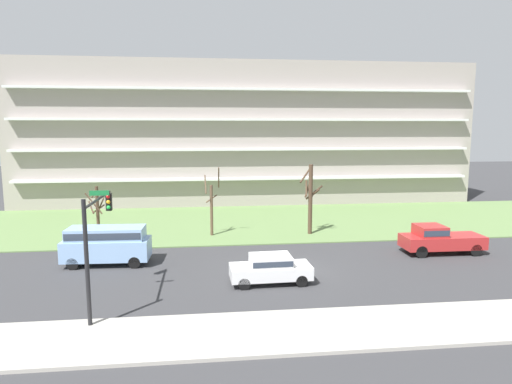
{
  "coord_description": "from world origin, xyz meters",
  "views": [
    {
      "loc": [
        -4.75,
        -25.2,
        8.41
      ],
      "look_at": [
        -1.14,
        6.0,
        3.9
      ],
      "focal_mm": 31.35,
      "sensor_mm": 36.0,
      "label": 1
    }
  ],
  "objects_px": {
    "tree_center": "(310,197)",
    "traffic_signal_mast": "(96,230)",
    "sedan_white_near_left": "(270,268)",
    "van_blue_center_left": "(107,243)",
    "tree_far_left": "(97,211)",
    "tree_left": "(212,206)",
    "pickup_red_center_right": "(439,239)"
  },
  "relations": [
    {
      "from": "tree_center",
      "to": "sedan_white_near_left",
      "type": "height_order",
      "value": "tree_center"
    },
    {
      "from": "sedan_white_near_left",
      "to": "traffic_signal_mast",
      "type": "xyz_separation_m",
      "value": [
        -8.4,
        -2.75,
        2.95
      ]
    },
    {
      "from": "tree_left",
      "to": "sedan_white_near_left",
      "type": "xyz_separation_m",
      "value": [
        2.97,
        -11.17,
        -1.53
      ]
    },
    {
      "from": "tree_left",
      "to": "traffic_signal_mast",
      "type": "height_order",
      "value": "traffic_signal_mast"
    },
    {
      "from": "tree_center",
      "to": "traffic_signal_mast",
      "type": "xyz_separation_m",
      "value": [
        -13.17,
        -13.57,
        0.83
      ]
    },
    {
      "from": "sedan_white_near_left",
      "to": "van_blue_center_left",
      "type": "relative_size",
      "value": 0.84
    },
    {
      "from": "sedan_white_near_left",
      "to": "tree_left",
      "type": "bearing_deg",
      "value": 103.09
    },
    {
      "from": "tree_left",
      "to": "sedan_white_near_left",
      "type": "distance_m",
      "value": 11.66
    },
    {
      "from": "sedan_white_near_left",
      "to": "traffic_signal_mast",
      "type": "bearing_deg",
      "value": -163.67
    },
    {
      "from": "sedan_white_near_left",
      "to": "traffic_signal_mast",
      "type": "height_order",
      "value": "traffic_signal_mast"
    },
    {
      "from": "tree_center",
      "to": "pickup_red_center_right",
      "type": "height_order",
      "value": "tree_center"
    },
    {
      "from": "sedan_white_near_left",
      "to": "tree_center",
      "type": "bearing_deg",
      "value": 64.44
    },
    {
      "from": "traffic_signal_mast",
      "to": "pickup_red_center_right",
      "type": "bearing_deg",
      "value": 19.44
    },
    {
      "from": "tree_far_left",
      "to": "van_blue_center_left",
      "type": "height_order",
      "value": "tree_far_left"
    },
    {
      "from": "tree_far_left",
      "to": "van_blue_center_left",
      "type": "distance_m",
      "value": 6.86
    },
    {
      "from": "tree_center",
      "to": "tree_far_left",
      "type": "bearing_deg",
      "value": 179.32
    },
    {
      "from": "van_blue_center_left",
      "to": "tree_far_left",
      "type": "bearing_deg",
      "value": -70.77
    },
    {
      "from": "traffic_signal_mast",
      "to": "van_blue_center_left",
      "type": "bearing_deg",
      "value": 99.13
    },
    {
      "from": "tree_far_left",
      "to": "pickup_red_center_right",
      "type": "xyz_separation_m",
      "value": [
        23.71,
        -6.51,
        -1.2
      ]
    },
    {
      "from": "pickup_red_center_right",
      "to": "tree_far_left",
      "type": "bearing_deg",
      "value": -14.92
    },
    {
      "from": "tree_far_left",
      "to": "van_blue_center_left",
      "type": "xyz_separation_m",
      "value": [
        2.0,
        -6.51,
        -0.82
      ]
    },
    {
      "from": "tree_far_left",
      "to": "tree_left",
      "type": "distance_m",
      "value": 8.6
    },
    {
      "from": "sedan_white_near_left",
      "to": "tree_far_left",
      "type": "bearing_deg",
      "value": 134.61
    },
    {
      "from": "tree_center",
      "to": "tree_left",
      "type": "bearing_deg",
      "value": 177.39
    },
    {
      "from": "sedan_white_near_left",
      "to": "van_blue_center_left",
      "type": "distance_m",
      "value": 10.58
    },
    {
      "from": "tree_far_left",
      "to": "sedan_white_near_left",
      "type": "bearing_deg",
      "value": -43.6
    },
    {
      "from": "tree_left",
      "to": "tree_center",
      "type": "bearing_deg",
      "value": -2.61
    },
    {
      "from": "sedan_white_near_left",
      "to": "pickup_red_center_right",
      "type": "distance_m",
      "value": 12.95
    },
    {
      "from": "tree_left",
      "to": "van_blue_center_left",
      "type": "relative_size",
      "value": 1.04
    },
    {
      "from": "tree_far_left",
      "to": "pickup_red_center_right",
      "type": "distance_m",
      "value": 24.62
    },
    {
      "from": "tree_far_left",
      "to": "traffic_signal_mast",
      "type": "height_order",
      "value": "traffic_signal_mast"
    },
    {
      "from": "pickup_red_center_right",
      "to": "traffic_signal_mast",
      "type": "bearing_deg",
      "value": 19.87
    }
  ]
}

